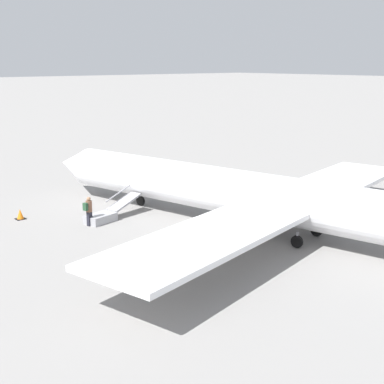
# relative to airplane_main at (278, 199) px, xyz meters

# --- Properties ---
(ground_plane) EXTENTS (600.00, 600.00, 0.00)m
(ground_plane) POSITION_rel_airplane_main_xyz_m (0.98, 0.21, -2.06)
(ground_plane) COLOR gray
(airplane_main) EXTENTS (34.44, 26.75, 6.90)m
(airplane_main) POSITION_rel_airplane_main_xyz_m (0.00, 0.00, 0.00)
(airplane_main) COLOR white
(airplane_main) RESTS_ON ground
(boarding_stairs) EXTENTS (1.85, 4.14, 1.71)m
(boarding_stairs) POSITION_rel_airplane_main_xyz_m (8.49, 5.78, -1.68)
(boarding_stairs) COLOR #99999E
(boarding_stairs) RESTS_ON ground
(passenger) EXTENTS (0.39, 0.56, 1.74)m
(passenger) POSITION_rel_airplane_main_xyz_m (8.21, 7.05, -1.05)
(passenger) COLOR #23232D
(passenger) RESTS_ON ground
(traffic_cone_near_stairs) EXTENTS (0.56, 0.56, 0.62)m
(traffic_cone_near_stairs) POSITION_rel_airplane_main_xyz_m (12.14, 9.56, -1.77)
(traffic_cone_near_stairs) COLOR black
(traffic_cone_near_stairs) RESTS_ON ground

